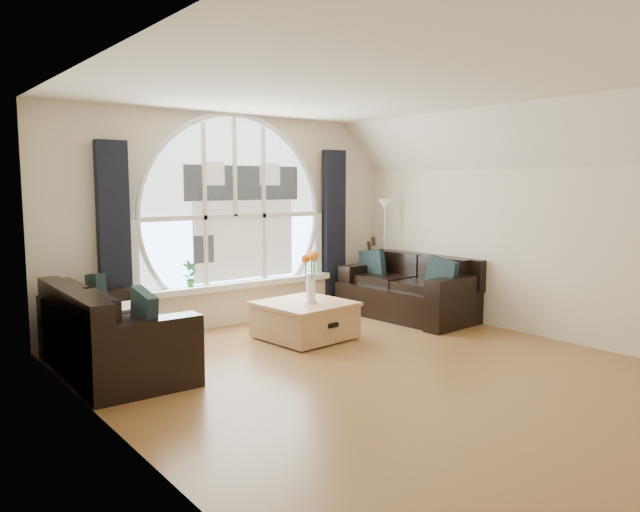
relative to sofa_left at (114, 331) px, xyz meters
The scene contains 20 objects.
ground 2.58m from the sofa_left, 38.82° to the right, with size 5.00×5.50×0.01m, color brown.
ceiling 3.44m from the sofa_left, 38.82° to the right, with size 5.00×5.50×0.01m, color silver.
wall_back 2.49m from the sofa_left, 30.05° to the left, with size 5.00×0.01×2.70m, color beige.
wall_left 1.93m from the sofa_left, 107.73° to the right, with size 0.01×5.50×2.70m, color beige.
wall_right 4.86m from the sofa_left, 19.62° to the right, with size 0.01×5.50×2.70m, color beige.
attic_slope 4.89m from the sofa_left, 20.91° to the right, with size 0.92×5.50×0.72m, color silver.
arched_window 2.59m from the sofa_left, 29.39° to the left, with size 2.60×0.06×2.15m, color silver.
window_sill 2.25m from the sofa_left, 27.84° to the left, with size 2.90×0.22×0.08m, color white.
window_frame 2.58m from the sofa_left, 28.73° to the left, with size 2.76×0.08×2.15m, color white.
neighbor_house 2.65m from the sofa_left, 27.33° to the left, with size 1.70×0.02×1.50m, color silver.
curtain_left 1.33m from the sofa_left, 69.34° to the left, with size 0.35×0.12×2.30m, color black.
curtain_right 3.81m from the sofa_left, 16.02° to the left, with size 0.35×0.12×2.30m, color black.
sofa_left is the anchor object (origin of this frame).
sofa_right 4.01m from the sofa_left, ahead, with size 0.95×1.89×0.84m, color black.
coffee_chest 2.22m from the sofa_left, ahead, with size 0.97×0.97×0.48m, color #A4764A.
throw_blanket 0.32m from the sofa_left, 67.03° to the left, with size 0.55×0.55×0.10m, color silver.
vase_flowers 2.28m from the sofa_left, ahead, with size 0.24×0.24×0.70m, color white.
floor_lamp 4.27m from the sofa_left, ahead, with size 0.24×0.24×1.60m, color #B2B2B2.
guitar 4.01m from the sofa_left, ahead, with size 0.36×0.24×1.06m, color brown.
potted_plant 1.71m from the sofa_left, 38.62° to the left, with size 0.17×0.12×0.33m, color #1E6023.
Camera 1 is at (-3.92, -4.14, 1.80)m, focal length 33.88 mm.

